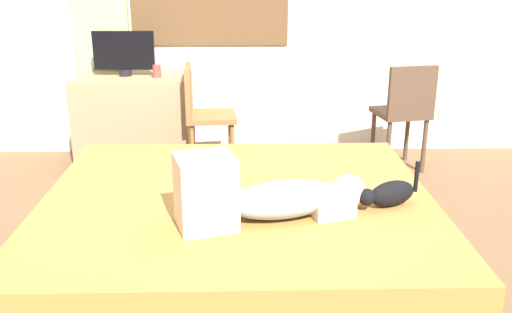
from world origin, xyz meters
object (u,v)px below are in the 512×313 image
object	(u,v)px
chair_by_desk	(202,111)
bed	(238,233)
cat	(389,194)
cup	(157,71)
tv_monitor	(124,53)
chair_spare	(405,109)
person_lying	(264,196)
desk	(136,121)

from	to	relation	value
chair_by_desk	bed	bearing A→B (deg)	-79.36
cat	cup	xyz separation A→B (m)	(-1.39, 1.82, 0.29)
tv_monitor	chair_by_desk	bearing A→B (deg)	-20.44
cat	chair_spare	world-z (taller)	chair_spare
cat	tv_monitor	world-z (taller)	tv_monitor
person_lying	chair_by_desk	xyz separation A→B (m)	(-0.41, 1.78, -0.03)
cat	chair_by_desk	xyz separation A→B (m)	(-1.04, 1.66, 0.01)
chair_by_desk	chair_spare	distance (m)	1.58
person_lying	tv_monitor	size ratio (longest dim) A/B	1.94
person_lying	cat	distance (m)	0.64
chair_spare	bed	bearing A→B (deg)	-130.36
cup	person_lying	bearing A→B (deg)	-68.51
desk	cup	bearing A→B (deg)	-18.65
cup	chair_by_desk	size ratio (longest dim) A/B	0.11
bed	cup	distance (m)	1.88
person_lying	cat	world-z (taller)	person_lying
desk	tv_monitor	xyz separation A→B (m)	(-0.05, 0.00, 0.55)
desk	chair_by_desk	size ratio (longest dim) A/B	1.05
cup	chair_spare	bearing A→B (deg)	-4.29
desk	chair_by_desk	distance (m)	0.62
desk	bed	bearing A→B (deg)	-64.11
tv_monitor	person_lying	bearing A→B (deg)	-63.02
chair_by_desk	chair_spare	xyz separation A→B (m)	(1.58, 0.01, 0.00)
bed	cat	size ratio (longest dim) A/B	6.26
bed	desk	size ratio (longest dim) A/B	2.32
bed	chair_spare	world-z (taller)	chair_spare
cup	chair_spare	xyz separation A→B (m)	(1.93, -0.14, -0.28)
person_lying	tv_monitor	bearing A→B (deg)	116.98
bed	tv_monitor	distance (m)	2.08
person_lying	chair_spare	bearing A→B (deg)	57.01
desk	chair_spare	world-z (taller)	chair_spare
cup	bed	bearing A→B (deg)	-69.12
cat	desk	world-z (taller)	desk
bed	person_lying	xyz separation A→B (m)	(0.13, -0.27, 0.33)
desk	chair_spare	distance (m)	2.16
desk	chair_by_desk	xyz separation A→B (m)	(0.56, -0.23, 0.14)
person_lying	desk	xyz separation A→B (m)	(-0.97, 2.01, -0.17)
tv_monitor	cup	size ratio (longest dim) A/B	4.99
person_lying	cup	bearing A→B (deg)	111.49
desk	chair_spare	size ratio (longest dim) A/B	1.05
desk	tv_monitor	bearing A→B (deg)	180.00
cat	cup	bearing A→B (deg)	127.43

